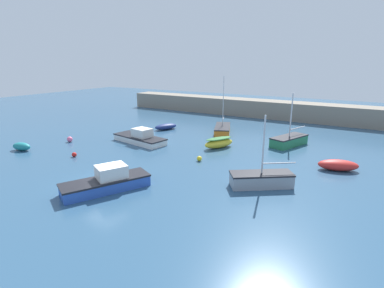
{
  "coord_description": "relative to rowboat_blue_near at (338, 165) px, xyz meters",
  "views": [
    {
      "loc": [
        15.33,
        -13.79,
        8.45
      ],
      "look_at": [
        0.92,
        10.68,
        0.53
      ],
      "focal_mm": 28.0,
      "sensor_mm": 36.0,
      "label": 1
    }
  ],
  "objects": [
    {
      "name": "ground_plane",
      "position": [
        -13.95,
        -11.52,
        -0.53
      ],
      "size": [
        120.0,
        120.0,
        0.2
      ],
      "primitive_type": "cube",
      "color": "#2D5170"
    },
    {
      "name": "harbor_breakwater",
      "position": [
        -13.95,
        20.11,
        0.85
      ],
      "size": [
        44.87,
        3.63,
        2.56
      ],
      "primitive_type": "cube",
      "color": "gray",
      "rests_on": "ground_plane"
    },
    {
      "name": "rowboat_blue_near",
      "position": [
        0.0,
        0.0,
        0.0
      ],
      "size": [
        3.34,
        2.29,
        0.86
      ],
      "rotation": [
        0.0,
        0.0,
        0.34
      ],
      "color": "red",
      "rests_on": "ground_plane"
    },
    {
      "name": "fishing_dinghy_green",
      "position": [
        -27.14,
        -9.62,
        -0.03
      ],
      "size": [
        2.14,
        1.32,
        0.79
      ],
      "rotation": [
        0.0,
        0.0,
        0.2
      ],
      "color": "teal",
      "rests_on": "ground_plane"
    },
    {
      "name": "cabin_cruiser_white",
      "position": [
        -19.05,
        -1.5,
        0.09
      ],
      "size": [
        6.61,
        3.26,
        1.59
      ],
      "rotation": [
        0.0,
        0.0,
        2.97
      ],
      "color": "white",
      "rests_on": "ground_plane"
    },
    {
      "name": "rowboat_with_red_cover",
      "position": [
        -10.98,
        0.98,
        0.11
      ],
      "size": [
        2.55,
        3.43,
        1.07
      ],
      "rotation": [
        0.0,
        0.0,
        4.21
      ],
      "color": "yellow",
      "rests_on": "ground_plane"
    },
    {
      "name": "rowboat_white_midwater",
      "position": [
        -20.38,
        5.07,
        -0.06
      ],
      "size": [
        2.41,
        3.26,
        0.74
      ],
      "rotation": [
        0.0,
        0.0,
        4.27
      ],
      "color": "navy",
      "rests_on": "ground_plane"
    },
    {
      "name": "sailboat_short_mast",
      "position": [
        -5.1,
        5.37,
        0.1
      ],
      "size": [
        3.16,
        4.92,
        5.38
      ],
      "rotation": [
        0.0,
        0.0,
        4.35
      ],
      "color": "#287A4C",
      "rests_on": "ground_plane"
    },
    {
      "name": "motorboat_with_cabin",
      "position": [
        -13.05,
        -12.06,
        0.17
      ],
      "size": [
        4.28,
        6.04,
        1.68
      ],
      "rotation": [
        0.0,
        0.0,
        4.24
      ],
      "color": "#2D56B7",
      "rests_on": "ground_plane"
    },
    {
      "name": "sailboat_twin_hulled",
      "position": [
        -4.28,
        -6.21,
        0.1
      ],
      "size": [
        4.35,
        3.66,
        5.03
      ],
      "rotation": [
        0.0,
        0.0,
        3.75
      ],
      "color": "gray",
      "rests_on": "ground_plane"
    },
    {
      "name": "sailboat_tall_mast",
      "position": [
        -13.42,
        7.11,
        0.02
      ],
      "size": [
        3.46,
        5.23,
        6.75
      ],
      "rotation": [
        0.0,
        0.0,
        5.1
      ],
      "color": "orange",
      "rests_on": "ground_plane"
    },
    {
      "name": "mooring_buoy_pink",
      "position": [
        -25.79,
        -5.14,
        -0.14
      ],
      "size": [
        0.58,
        0.58,
        0.58
      ],
      "primitive_type": "sphere",
      "color": "#EA668C",
      "rests_on": "ground_plane"
    },
    {
      "name": "mooring_buoy_yellow",
      "position": [
        -10.64,
        -3.64,
        -0.2
      ],
      "size": [
        0.45,
        0.45,
        0.45
      ],
      "primitive_type": "sphere",
      "color": "yellow",
      "rests_on": "ground_plane"
    },
    {
      "name": "mooring_buoy_red",
      "position": [
        -21.04,
        -8.39,
        -0.22
      ],
      "size": [
        0.43,
        0.43,
        0.43
      ],
      "primitive_type": "sphere",
      "color": "red",
      "rests_on": "ground_plane"
    }
  ]
}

